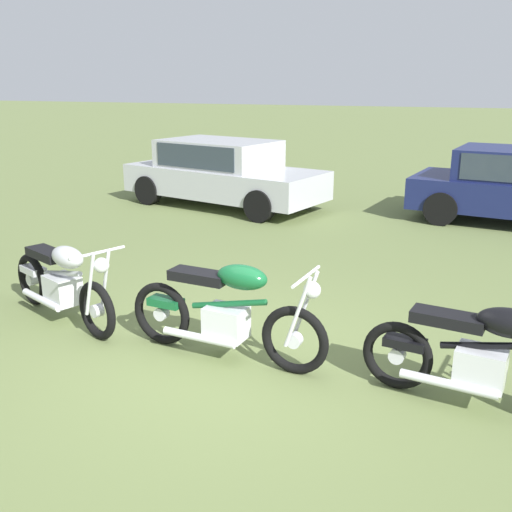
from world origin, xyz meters
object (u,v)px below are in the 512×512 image
object	(u,v)px
motorcycle_silver	(62,282)
motorcycle_black	(482,357)
motorcycle_green	(226,312)
car_silver	(222,170)

from	to	relation	value
motorcycle_silver	motorcycle_black	size ratio (longest dim) A/B	0.99
motorcycle_green	car_silver	distance (m)	7.52
motorcycle_green	motorcycle_black	xyz separation A→B (m)	(2.36, -0.10, -0.02)
motorcycle_black	car_silver	distance (m)	8.84
motorcycle_green	motorcycle_black	size ratio (longest dim) A/B	1.09
motorcycle_green	motorcycle_black	bearing A→B (deg)	2.56
motorcycle_black	motorcycle_silver	bearing A→B (deg)	-175.83
motorcycle_silver	car_silver	xyz separation A→B (m)	(-0.98, 6.63, 0.32)
car_silver	motorcycle_silver	bearing A→B (deg)	-67.63
motorcycle_silver	car_silver	size ratio (longest dim) A/B	0.42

